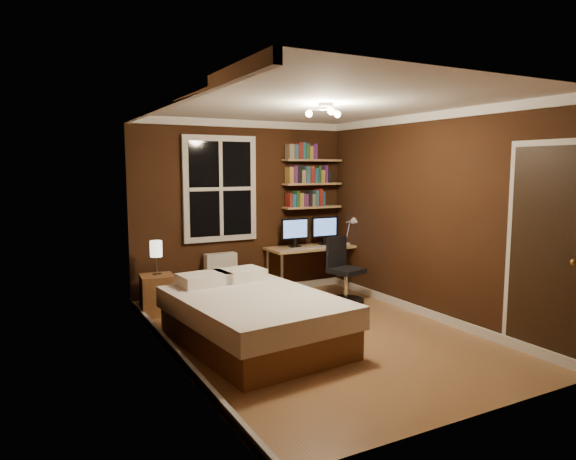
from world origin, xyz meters
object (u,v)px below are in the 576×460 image
nightstand (158,295)px  desk_lamp (351,230)px  bed (253,318)px  radiator (221,277)px  monitor_left (295,233)px  desk (314,250)px  office_chair (344,278)px  bedside_lamp (156,258)px  monitor_right (325,231)px

nightstand → desk_lamp: bearing=5.5°
bed → desk_lamp: bearing=28.1°
nightstand → radiator: (0.96, 0.28, 0.08)m
radiator → monitor_left: 1.26m
bed → desk: bearing=38.1°
nightstand → desk_lamp: (2.93, -0.03, 0.65)m
desk → office_chair: 0.78m
bedside_lamp → desk: (2.37, 0.11, -0.10)m
nightstand → monitor_right: size_ratio=1.14×
bedside_lamp → desk: size_ratio=0.30×
desk → radiator: bearing=173.0°
desk → monitor_left: 0.40m
radiator → office_chair: 1.71m
bedside_lamp → monitor_right: 2.60m
nightstand → office_chair: office_chair is taller
bedside_lamp → radiator: bearing=16.4°
nightstand → bedside_lamp: 0.47m
bed → monitor_right: bearing=35.9°
desk → bedside_lamp: bearing=-177.3°
monitor_right → nightstand: bearing=-176.0°
bed → monitor_left: bearing=44.4°
bedside_lamp → monitor_right: monitor_right is taller
radiator → office_chair: office_chair is taller
nightstand → office_chair: (2.41, -0.61, 0.08)m
desk_lamp → office_chair: (-0.52, -0.59, -0.57)m
desk → monitor_left: bearing=166.0°
bed → desk_lamp: desk_lamp is taller
desk → desk_lamp: bearing=-13.7°
bed → nightstand: (-0.61, 1.60, -0.03)m
desk_lamp → bed: bearing=-145.9°
bed → desk: desk is taller
desk → office_chair: office_chair is taller
office_chair → desk_lamp: bearing=32.3°
bedside_lamp → monitor_left: (2.08, 0.18, 0.17)m
bedside_lamp → monitor_left: 2.09m
nightstand → bed: bearing=-63.2°
bed → bedside_lamp: bearing=104.8°
radiator → office_chair: size_ratio=0.74×
nightstand → desk_lamp: size_ratio=1.14×
nightstand → monitor_left: 2.18m
desk → nightstand: bearing=-177.3°
desk → monitor_right: size_ratio=3.28×
bed → radiator: (0.35, 1.88, 0.05)m
monitor_left → monitor_right: 0.51m
radiator → desk: (1.41, -0.17, 0.29)m
bed → monitor_right: monitor_right is taller
monitor_left → radiator: bearing=174.9°
nightstand → desk: desk is taller
radiator → monitor_right: (1.64, -0.10, 0.56)m
monitor_left → bedside_lamp: bearing=-175.0°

